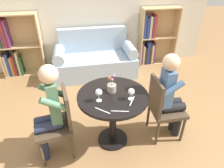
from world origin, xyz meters
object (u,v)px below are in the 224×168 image
person_left (49,112)px  wine_glass_right (131,92)px  couch (95,60)px  bookshelf_left (15,48)px  person_right (171,95)px  flower_vase (112,87)px  chair_left (59,121)px  chair_right (163,106)px  wine_glass_left (99,93)px  bookshelf_right (152,39)px

person_left → wine_glass_right: bearing=78.2°
couch → bookshelf_left: (-1.58, 0.27, 0.27)m
person_right → flower_vase: person_right is taller
chair_left → chair_right: same height
bookshelf_left → person_right: bearing=-43.7°
couch → person_right: (0.75, -1.96, 0.35)m
bookshelf_left → chair_right: bookshelf_left is taller
chair_left → wine_glass_right: chair_left is taller
person_left → person_right: size_ratio=1.01×
wine_glass_right → flower_vase: 0.27m
bookshelf_left → wine_glass_right: bookshelf_left is taller
couch → chair_right: bearing=-71.3°
bookshelf_left → person_left: (0.83, -2.27, 0.08)m
person_right → wine_glass_left: 0.95m
couch → chair_left: bearing=-108.5°
bookshelf_left → person_right: bookshelf_left is taller
wine_glass_left → flower_vase: size_ratio=0.66×
chair_right → wine_glass_right: bearing=103.5°
couch → person_right: 2.13m
bookshelf_left → flower_vase: (1.58, -2.14, 0.24)m
wine_glass_right → chair_left: bearing=174.5°
bookshelf_left → chair_right: size_ratio=1.41×
couch → bookshelf_right: bearing=11.1°
chair_right → person_right: bearing=-90.3°
person_left → flower_vase: 0.78m
couch → flower_vase: (-0.00, -1.88, 0.51)m
bookshelf_left → chair_left: (0.92, -2.25, -0.09)m
bookshelf_right → flower_vase: bearing=-122.2°
chair_left → wine_glass_right: size_ratio=6.47×
chair_left → person_left: bearing=-84.6°
person_right → person_left: bearing=92.3°
chair_right → wine_glass_left: 0.92m
couch → chair_left: size_ratio=1.85×
chair_left → person_right: person_right is taller
bookshelf_left → wine_glass_right: 2.94m
person_left → person_right: 1.50m
chair_left → chair_right: bearing=83.2°
wine_glass_left → flower_vase: (0.17, 0.16, -0.04)m
wine_glass_left → flower_vase: flower_vase is taller
bookshelf_right → wine_glass_right: bookshelf_right is taller
wine_glass_left → wine_glass_right: bearing=-5.7°
couch → wine_glass_left: couch is taller
chair_right → person_right: 0.19m
bookshelf_left → couch: bearing=-9.5°
couch → wine_glass_left: (-0.18, -2.03, 0.56)m
bookshelf_right → chair_left: 3.02m
chair_left → couch: bearing=153.5°
couch → flower_vase: flower_vase is taller
person_left → wine_glass_left: person_left is taller
bookshelf_right → person_left: (-2.10, -2.27, 0.07)m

